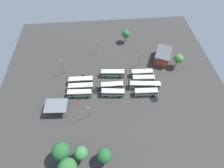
{
  "coord_description": "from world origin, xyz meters",
  "views": [
    {
      "loc": [
        4.31,
        46.33,
        65.24
      ],
      "look_at": [
        0.35,
        0.54,
        1.48
      ],
      "focal_mm": 26.59,
      "sensor_mm": 36.0,
      "label": 1
    }
  ],
  "objects_px": {
    "bus_row0_slot1": "(143,79)",
    "depot_building": "(163,56)",
    "bus_row2_slot3": "(80,93)",
    "lamp_post_by_building": "(138,60)",
    "lamp_post_near_entrance": "(89,111)",
    "maintenance_shelter": "(56,106)",
    "bus_row2_slot2": "(81,87)",
    "tree_south_edge": "(126,34)",
    "bus_row1_slot2": "(112,86)",
    "tree_west_edge": "(61,151)",
    "lamp_post_far_corner": "(63,66)",
    "bus_row0_slot0": "(142,73)",
    "tree_east_edge": "(81,153)",
    "tree_north_edge": "(104,156)",
    "bus_row1_slot0": "(113,73)",
    "bus_row2_slot1": "(81,80)",
    "tree_northeast": "(67,168)",
    "bus_row1_slot3": "(113,92)",
    "lamp_post_mid_lot": "(98,47)",
    "tree_northwest": "(179,59)",
    "bus_row0_slot2": "(145,85)",
    "bus_row0_slot3": "(146,92)"
  },
  "relations": [
    {
      "from": "tree_west_edge",
      "to": "tree_north_edge",
      "type": "height_order",
      "value": "tree_west_edge"
    },
    {
      "from": "bus_row0_slot0",
      "to": "bus_row1_slot0",
      "type": "distance_m",
      "value": 14.46
    },
    {
      "from": "bus_row0_slot3",
      "to": "tree_west_edge",
      "type": "relative_size",
      "value": 1.14
    },
    {
      "from": "bus_row1_slot0",
      "to": "bus_row2_slot3",
      "type": "relative_size",
      "value": 1.05
    },
    {
      "from": "bus_row2_slot2",
      "to": "bus_row2_slot3",
      "type": "distance_m",
      "value": 3.55
    },
    {
      "from": "bus_row0_slot0",
      "to": "bus_row2_slot3",
      "type": "xyz_separation_m",
      "value": [
        30.39,
        9.37,
        0.0
      ]
    },
    {
      "from": "tree_east_edge",
      "to": "tree_north_edge",
      "type": "distance_m",
      "value": 8.03
    },
    {
      "from": "lamp_post_by_building",
      "to": "tree_north_edge",
      "type": "bearing_deg",
      "value": 65.68
    },
    {
      "from": "tree_north_edge",
      "to": "maintenance_shelter",
      "type": "bearing_deg",
      "value": -48.59
    },
    {
      "from": "bus_row0_slot1",
      "to": "tree_northwest",
      "type": "relative_size",
      "value": 1.37
    },
    {
      "from": "bus_row1_slot2",
      "to": "bus_row2_slot2",
      "type": "bearing_deg",
      "value": -2.17
    },
    {
      "from": "bus_row2_slot3",
      "to": "lamp_post_near_entrance",
      "type": "distance_m",
      "value": 11.72
    },
    {
      "from": "bus_row2_slot1",
      "to": "tree_northeast",
      "type": "distance_m",
      "value": 38.64
    },
    {
      "from": "bus_row1_slot2",
      "to": "bus_row2_slot2",
      "type": "relative_size",
      "value": 0.91
    },
    {
      "from": "bus_row1_slot3",
      "to": "tree_northeast",
      "type": "xyz_separation_m",
      "value": [
        17.71,
        30.12,
        3.31
      ]
    },
    {
      "from": "tree_west_edge",
      "to": "lamp_post_far_corner",
      "type": "bearing_deg",
      "value": -85.81
    },
    {
      "from": "bus_row2_slot3",
      "to": "tree_south_edge",
      "type": "relative_size",
      "value": 1.46
    },
    {
      "from": "bus_row2_slot3",
      "to": "tree_northeast",
      "type": "distance_m",
      "value": 31.32
    },
    {
      "from": "lamp_post_mid_lot",
      "to": "lamp_post_by_building",
      "type": "bearing_deg",
      "value": 151.81
    },
    {
      "from": "maintenance_shelter",
      "to": "lamp_post_near_entrance",
      "type": "bearing_deg",
      "value": 163.79
    },
    {
      "from": "tree_south_edge",
      "to": "bus_row1_slot2",
      "type": "bearing_deg",
      "value": 71.86
    },
    {
      "from": "lamp_post_by_building",
      "to": "bus_row1_slot2",
      "type": "bearing_deg",
      "value": 42.23
    },
    {
      "from": "maintenance_shelter",
      "to": "tree_south_edge",
      "type": "bearing_deg",
      "value": -129.71
    },
    {
      "from": "bus_row2_slot2",
      "to": "bus_row0_slot0",
      "type": "bearing_deg",
      "value": -168.97
    },
    {
      "from": "bus_row2_slot2",
      "to": "lamp_post_by_building",
      "type": "relative_size",
      "value": 1.52
    },
    {
      "from": "bus_row2_slot3",
      "to": "maintenance_shelter",
      "type": "bearing_deg",
      "value": 34.84
    },
    {
      "from": "bus_row1_slot3",
      "to": "tree_west_edge",
      "type": "relative_size",
      "value": 1.16
    },
    {
      "from": "bus_row0_slot0",
      "to": "bus_row0_slot1",
      "type": "relative_size",
      "value": 1.0
    },
    {
      "from": "bus_row2_slot2",
      "to": "tree_south_edge",
      "type": "relative_size",
      "value": 1.51
    },
    {
      "from": "maintenance_shelter",
      "to": "lamp_post_near_entrance",
      "type": "relative_size",
      "value": 1.33
    },
    {
      "from": "bus_row1_slot0",
      "to": "lamp_post_far_corner",
      "type": "relative_size",
      "value": 1.25
    },
    {
      "from": "lamp_post_far_corner",
      "to": "tree_south_edge",
      "type": "relative_size",
      "value": 1.22
    },
    {
      "from": "bus_row2_slot3",
      "to": "maintenance_shelter",
      "type": "distance_m",
      "value": 11.66
    },
    {
      "from": "bus_row1_slot0",
      "to": "bus_row0_slot0",
      "type": "bearing_deg",
      "value": 175.63
    },
    {
      "from": "bus_row2_slot1",
      "to": "bus_row0_slot2",
      "type": "bearing_deg",
      "value": 169.95
    },
    {
      "from": "tree_south_edge",
      "to": "tree_east_edge",
      "type": "xyz_separation_m",
      "value": [
        24.07,
        62.7,
        0.12
      ]
    },
    {
      "from": "depot_building",
      "to": "bus_row1_slot0",
      "type": "bearing_deg",
      "value": 17.87
    },
    {
      "from": "bus_row0_slot1",
      "to": "tree_east_edge",
      "type": "distance_m",
      "value": 43.56
    },
    {
      "from": "bus_row2_slot1",
      "to": "tree_west_edge",
      "type": "relative_size",
      "value": 1.25
    },
    {
      "from": "bus_row2_slot3",
      "to": "lamp_post_by_building",
      "type": "xyz_separation_m",
      "value": [
        -29.67,
        -16.27,
        2.34
      ]
    },
    {
      "from": "bus_row0_slot3",
      "to": "lamp_post_near_entrance",
      "type": "relative_size",
      "value": 1.42
    },
    {
      "from": "tree_west_edge",
      "to": "tree_east_edge",
      "type": "bearing_deg",
      "value": 170.9
    },
    {
      "from": "bus_row0_slot3",
      "to": "bus_row1_slot2",
      "type": "distance_m",
      "value": 15.82
    },
    {
      "from": "bus_row1_slot0",
      "to": "tree_west_edge",
      "type": "xyz_separation_m",
      "value": [
        21.0,
        36.22,
        4.15
      ]
    },
    {
      "from": "bus_row2_slot2",
      "to": "lamp_post_near_entrance",
      "type": "bearing_deg",
      "value": 105.86
    },
    {
      "from": "lamp_post_near_entrance",
      "to": "lamp_post_by_building",
      "type": "xyz_separation_m",
      "value": [
        -25.23,
        -26.87,
        0.06
      ]
    },
    {
      "from": "bus_row1_slot2",
      "to": "tree_north_edge",
      "type": "xyz_separation_m",
      "value": [
        5.43,
        31.12,
        2.58
      ]
    },
    {
      "from": "bus_row0_slot1",
      "to": "depot_building",
      "type": "xyz_separation_m",
      "value": [
        -13.0,
        -13.55,
        0.96
      ]
    },
    {
      "from": "bus_row1_slot2",
      "to": "lamp_post_mid_lot",
      "type": "relative_size",
      "value": 1.22
    },
    {
      "from": "bus_row1_slot0",
      "to": "lamp_post_near_entrance",
      "type": "distance_m",
      "value": 24.13
    }
  ]
}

